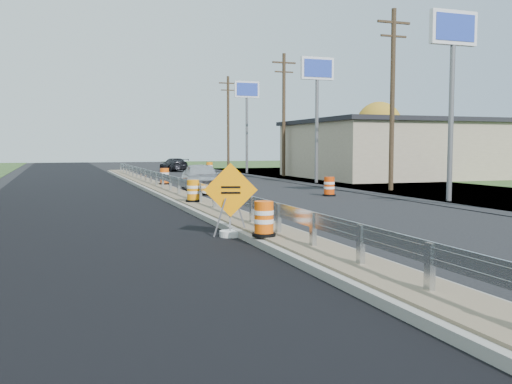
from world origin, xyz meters
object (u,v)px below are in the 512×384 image
object	(u,v)px
car_dark_far	(174,165)
barrel_median_mid	(193,191)
caution_sign	(231,218)
barrel_median_far	(165,177)
barrel_shoulder_near	(329,187)
car_silver	(201,178)
barrel_shoulder_far	(209,168)
barrel_median_near	(264,219)

from	to	relation	value
car_dark_far	barrel_median_mid	bearing A→B (deg)	72.20
caution_sign	barrel_median_mid	distance (m)	7.23
barrel_median_mid	barrel_median_far	size ratio (longest dim) A/B	0.93
barrel_shoulder_near	car_silver	size ratio (longest dim) A/B	0.20
barrel_median_mid	barrel_shoulder_far	distance (m)	27.37
car_dark_far	car_silver	bearing A→B (deg)	74.01
barrel_median_mid	car_silver	distance (m)	7.30
barrel_median_far	car_dark_far	world-z (taller)	car_dark_far
barrel_median_mid	car_dark_far	distance (m)	32.48
barrel_median_near	barrel_median_far	xyz separation A→B (m)	(1.10, 19.02, 0.03)
barrel_shoulder_far	barrel_median_far	bearing A→B (deg)	-112.88
barrel_median_far	barrel_median_mid	bearing A→B (deg)	-94.32
barrel_median_mid	car_dark_far	xyz separation A→B (m)	(5.56, 32.00, -0.02)
car_silver	barrel_shoulder_near	bearing A→B (deg)	-31.88
caution_sign	car_silver	bearing A→B (deg)	97.38
barrel_shoulder_near	barrel_shoulder_far	size ratio (longest dim) A/B	0.90
caution_sign	barrel_shoulder_far	distance (m)	34.51
barrel_median_near	car_dark_far	xyz separation A→B (m)	(5.88, 40.69, -0.01)
barrel_median_far	caution_sign	bearing A→B (deg)	-94.77
barrel_shoulder_near	caution_sign	bearing A→B (deg)	-127.86
caution_sign	car_dark_far	bearing A→B (deg)	99.15
car_silver	barrel_median_near	bearing A→B (deg)	-92.66
barrel_shoulder_far	caution_sign	bearing A→B (deg)	-103.76
caution_sign	barrel_shoulder_far	xyz separation A→B (m)	(8.21, 33.52, -0.01)
barrel_median_far	car_silver	bearing A→B (deg)	-69.40
barrel_median_near	barrel_shoulder_far	distance (m)	35.87
barrel_median_far	car_dark_far	xyz separation A→B (m)	(4.78, 21.67, -0.04)
barrel_median_near	caution_sign	bearing A→B (deg)	103.75
barrel_median_near	barrel_shoulder_far	bearing A→B (deg)	77.37
barrel_median_far	car_silver	size ratio (longest dim) A/B	0.20
barrel_median_near	barrel_median_mid	distance (m)	8.69
barrel_median_far	barrel_shoulder_far	bearing A→B (deg)	67.12
caution_sign	car_dark_far	xyz separation A→B (m)	(6.24, 39.20, 0.13)
barrel_shoulder_near	barrel_median_near	bearing A→B (deg)	-122.90
barrel_median_far	barrel_median_near	bearing A→B (deg)	-93.31
barrel_median_near	barrel_median_far	distance (m)	19.05
barrel_shoulder_near	car_dark_far	xyz separation A→B (m)	(-1.67, 29.02, 0.18)
barrel_median_mid	barrel_median_far	world-z (taller)	barrel_median_far
barrel_shoulder_far	barrel_median_mid	bearing A→B (deg)	-105.96
caution_sign	barrel_shoulder_far	world-z (taller)	caution_sign
caution_sign	barrel_median_mid	xyz separation A→B (m)	(0.68, 7.20, 0.14)
car_dark_far	barrel_median_near	bearing A→B (deg)	73.83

